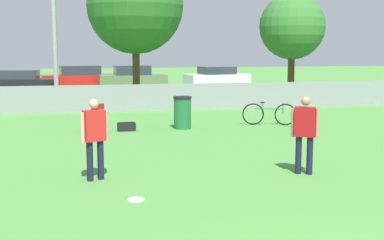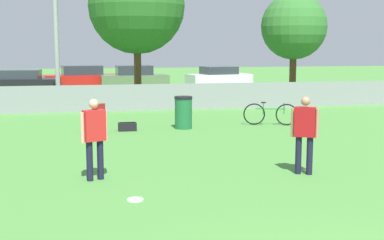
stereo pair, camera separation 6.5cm
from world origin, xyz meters
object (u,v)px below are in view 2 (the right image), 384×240
player_thrower_red (94,134)px  trash_bin (183,112)px  parked_car_dark (19,82)px  frisbee_disc (135,200)px  player_defender_red (305,130)px  parked_car_white (219,77)px  gear_bag_sideline (127,127)px  tree_near_pole (137,6)px  bicycle_sideline (270,114)px  parked_car_olive (134,78)px  folding_chair_sideline (97,116)px  tree_far_right (294,27)px  parked_car_red (82,78)px

player_thrower_red → trash_bin: player_thrower_red is taller
parked_car_dark → frisbee_disc: bearing=-72.9°
player_defender_red → parked_car_white: 23.27m
gear_bag_sideline → parked_car_white: size_ratio=0.13×
tree_near_pole → player_thrower_red: size_ratio=3.94×
bicycle_sideline → parked_car_dark: parked_car_dark is taller
player_thrower_red → parked_car_dark: (-3.59, 20.08, -0.28)m
gear_bag_sideline → parked_car_olive: 15.59m
player_thrower_red → folding_chair_sideline: size_ratio=1.82×
tree_far_right → parked_car_red: (-9.77, 9.27, -2.84)m
folding_chair_sideline → parked_car_white: parked_car_white is taller
tree_far_right → bicycle_sideline: size_ratio=2.92×
player_defender_red → parked_car_red: size_ratio=0.35×
tree_near_pole → frisbee_disc: size_ratio=21.92×
bicycle_sideline → parked_car_dark: 16.75m
bicycle_sideline → parked_car_white: bearing=99.8°
player_thrower_red → folding_chair_sideline: player_thrower_red is taller
frisbee_disc → parked_car_dark: (-4.24, 21.67, 0.65)m
tree_near_pole → player_defender_red: tree_near_pole is taller
player_thrower_red → trash_bin: 6.92m
player_thrower_red → parked_car_olive: 21.81m
trash_bin → frisbee_disc: bearing=-106.7°
player_thrower_red → gear_bag_sideline: size_ratio=2.88×
parked_car_red → parked_car_white: bearing=-7.0°
tree_far_right → folding_chair_sideline: size_ratio=5.64×
tree_near_pole → parked_car_red: (-2.39, 9.62, -3.68)m
folding_chair_sideline → parked_car_olive: parked_car_olive is taller
player_thrower_red → parked_car_red: 22.44m
trash_bin → parked_car_red: size_ratio=0.22×
folding_chair_sideline → parked_car_red: (-0.40, 16.37, 0.18)m
bicycle_sideline → parked_car_olive: bearing=119.8°
bicycle_sideline → trash_bin: 3.04m
frisbee_disc → bicycle_sideline: bicycle_sideline is taller
tree_far_right → player_defender_red: bearing=-111.2°
folding_chair_sideline → gear_bag_sideline: (0.94, 0.07, -0.39)m
tree_far_right → player_thrower_red: bearing=-126.1°
tree_near_pole → parked_car_dark: (-5.80, 7.27, -3.71)m
parked_car_dark → parked_car_olive: 6.67m
parked_car_dark → parked_car_olive: size_ratio=1.09×
tree_far_right → parked_car_red: bearing=136.5°
player_thrower_red → parked_car_white: (8.40, 22.52, -0.28)m
tree_far_right → frisbee_disc: tree_far_right is taller
tree_far_right → parked_car_white: size_ratio=1.20×
player_defender_red → gear_bag_sideline: 7.29m
bicycle_sideline → parked_car_red: bearing=129.3°
player_thrower_red → player_defender_red: same height
parked_car_white → folding_chair_sideline: bearing=-126.6°
parked_car_red → player_defender_red: bearing=-86.4°
folding_chair_sideline → parked_car_olive: 15.78m
player_thrower_red → parked_car_red: size_ratio=0.35×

